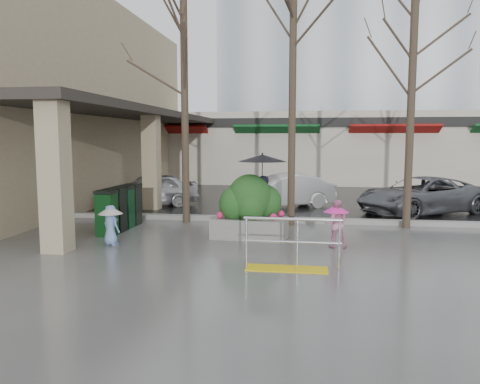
% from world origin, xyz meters
% --- Properties ---
extents(ground, '(120.00, 120.00, 0.00)m').
position_xyz_m(ground, '(0.00, 0.00, 0.00)').
color(ground, '#51514F').
rests_on(ground, ground).
extents(street_asphalt, '(120.00, 36.00, 0.01)m').
position_xyz_m(street_asphalt, '(0.00, 22.00, 0.01)').
color(street_asphalt, black).
rests_on(street_asphalt, ground).
extents(curb, '(120.00, 0.30, 0.15)m').
position_xyz_m(curb, '(0.00, 4.00, 0.07)').
color(curb, gray).
rests_on(curb, ground).
extents(near_building, '(6.00, 18.00, 8.00)m').
position_xyz_m(near_building, '(-9.00, 8.00, 4.00)').
color(near_building, tan).
rests_on(near_building, ground).
extents(canopy_slab, '(2.80, 18.00, 0.25)m').
position_xyz_m(canopy_slab, '(-4.80, 8.00, 3.62)').
color(canopy_slab, '#2D2823').
rests_on(canopy_slab, pillar_front).
extents(pillar_front, '(0.55, 0.55, 3.50)m').
position_xyz_m(pillar_front, '(-3.90, -0.50, 1.75)').
color(pillar_front, tan).
rests_on(pillar_front, ground).
extents(pillar_back, '(0.55, 0.55, 3.50)m').
position_xyz_m(pillar_back, '(-3.90, 6.00, 1.75)').
color(pillar_back, tan).
rests_on(pillar_back, ground).
extents(storefront_row, '(34.00, 6.74, 4.00)m').
position_xyz_m(storefront_row, '(2.00, 17.97, 2.01)').
color(storefront_row, beige).
rests_on(storefront_row, ground).
extents(office_tower, '(18.00, 12.00, 25.00)m').
position_xyz_m(office_tower, '(4.00, 30.00, 12.50)').
color(office_tower, '#8C99A8').
rests_on(office_tower, ground).
extents(handrail, '(1.90, 0.50, 1.03)m').
position_xyz_m(handrail, '(1.36, -1.20, 0.38)').
color(handrail, yellow).
rests_on(handrail, ground).
extents(tree_west, '(3.20, 3.20, 6.80)m').
position_xyz_m(tree_west, '(-2.00, 3.60, 5.08)').
color(tree_west, '#382B21').
rests_on(tree_west, ground).
extents(tree_midwest, '(3.20, 3.20, 7.00)m').
position_xyz_m(tree_midwest, '(1.20, 3.60, 5.23)').
color(tree_midwest, '#382B21').
rests_on(tree_midwest, ground).
extents(tree_mideast, '(3.20, 3.20, 6.50)m').
position_xyz_m(tree_mideast, '(4.50, 3.60, 4.86)').
color(tree_mideast, '#382B21').
rests_on(tree_mideast, ground).
extents(woman, '(1.26, 1.26, 2.19)m').
position_xyz_m(woman, '(0.52, 1.71, 1.36)').
color(woman, black).
rests_on(woman, ground).
extents(child_pink, '(0.59, 0.59, 1.13)m').
position_xyz_m(child_pink, '(2.35, 0.85, 0.63)').
color(child_pink, pink).
rests_on(child_pink, ground).
extents(child_blue, '(0.59, 0.59, 0.98)m').
position_xyz_m(child_blue, '(-3.00, 0.34, 0.60)').
color(child_blue, '#7494CE').
rests_on(child_blue, ground).
extents(planter, '(1.97, 1.15, 1.65)m').
position_xyz_m(planter, '(0.23, 1.60, 0.79)').
color(planter, gray).
rests_on(planter, ground).
extents(news_boxes, '(0.54, 2.17, 1.21)m').
position_xyz_m(news_boxes, '(-3.52, 2.15, 0.61)').
color(news_boxes, '#0C3512').
rests_on(news_boxes, ground).
extents(car_a, '(3.98, 2.95, 1.26)m').
position_xyz_m(car_a, '(-4.25, 6.66, 0.63)').
color(car_a, '#AFAFB4').
rests_on(car_a, ground).
extents(car_b, '(4.01, 2.92, 1.26)m').
position_xyz_m(car_b, '(0.76, 7.06, 0.63)').
color(car_b, silver).
rests_on(car_b, ground).
extents(car_c, '(4.95, 4.17, 1.26)m').
position_xyz_m(car_c, '(5.49, 6.31, 0.63)').
color(car_c, slate).
rests_on(car_c, ground).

